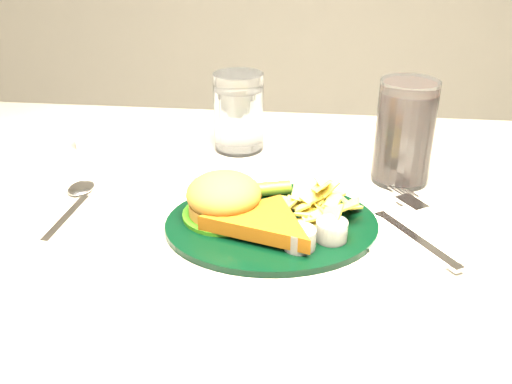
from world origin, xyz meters
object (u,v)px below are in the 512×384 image
cola_glass (404,132)px  fork_napkin (415,235)px  dinner_plate (272,206)px  water_glass (239,112)px

cola_glass → fork_napkin: size_ratio=0.80×
dinner_plate → fork_napkin: bearing=-11.5°
water_glass → fork_napkin: water_glass is taller
dinner_plate → water_glass: size_ratio=2.10×
fork_napkin → water_glass: bearing=101.1°
water_glass → cola_glass: (0.25, -0.10, 0.01)m
fork_napkin → dinner_plate: bearing=144.2°
dinner_plate → fork_napkin: (0.18, -0.01, -0.02)m
dinner_plate → fork_napkin: 0.18m
dinner_plate → cola_glass: (0.18, 0.16, 0.05)m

